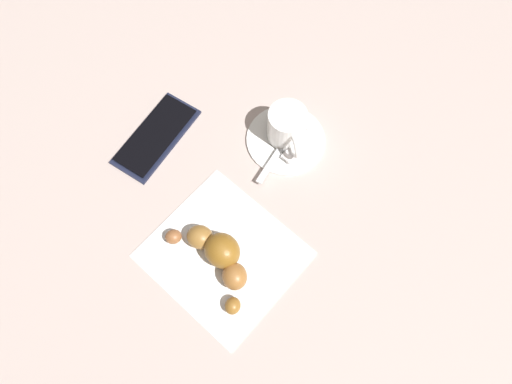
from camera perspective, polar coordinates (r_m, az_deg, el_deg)
The scene contains 8 objects.
ground_plane at distance 0.69m, azimuth -1.02°, elevation -0.94°, with size 1.80×1.80×0.00m, color #B2A099.
saucer at distance 0.73m, azimuth 3.66°, elevation 6.50°, with size 0.12×0.12×0.01m, color white.
espresso_cup at distance 0.70m, azimuth 3.86°, elevation 8.10°, with size 0.07×0.08×0.05m.
teaspoon at distance 0.72m, azimuth 3.89°, elevation 6.64°, with size 0.13×0.03×0.01m.
sugar_packet at distance 0.72m, azimuth 5.42°, elevation 5.72°, with size 0.07×0.02×0.01m, color white.
napkin at distance 0.66m, azimuth -4.04°, elevation -7.62°, with size 0.18×0.19×0.00m, color white.
croissant at distance 0.64m, azimuth -4.64°, elevation -7.66°, with size 0.09×0.15×0.04m.
cell_phone at distance 0.75m, azimuth -12.18°, elevation 6.69°, with size 0.15×0.08×0.01m.
Camera 1 is at (-0.20, -0.16, 0.64)m, focal length 32.67 mm.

